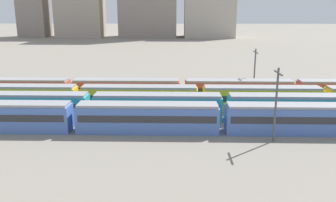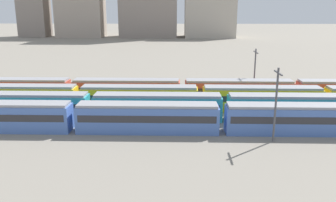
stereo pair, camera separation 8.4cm
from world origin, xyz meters
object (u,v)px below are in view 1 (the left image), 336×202
catenary_pole_0 (276,101)px  catenary_pole_1 (255,70)px  train_track_2 (262,98)px  train_track_0 (297,119)px  train_track_3 (182,90)px

catenary_pole_0 → catenary_pole_1: catenary_pole_0 is taller
catenary_pole_1 → train_track_2: bearing=-92.9°
train_track_0 → train_track_2: size_ratio=1.00×
train_track_3 → catenary_pole_1: catenary_pole_1 is taller
train_track_3 → train_track_2: bearing=-23.2°
train_track_2 → catenary_pole_0: (-1.56, -13.48, 3.07)m
train_track_3 → train_track_0: bearing=-47.5°
train_track_2 → catenary_pole_1: (0.41, 8.09, 2.93)m
train_track_2 → catenary_pole_1: catenary_pole_1 is taller
train_track_0 → train_track_3: same height
train_track_0 → catenary_pole_0: size_ratio=10.54×
train_track_0 → train_track_2: bearing=101.6°
catenary_pole_0 → train_track_3: bearing=119.6°
train_track_0 → train_track_2: (-2.14, 10.40, 0.00)m
train_track_0 → train_track_3: bearing=132.5°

